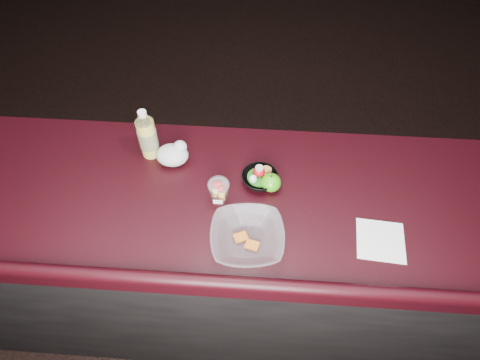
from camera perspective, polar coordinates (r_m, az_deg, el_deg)
name	(u,v)px	position (r m, az deg, el deg)	size (l,w,h in m)	color
room_shell	(197,57)	(0.79, -5.80, 15.97)	(8.00, 8.00, 8.00)	black
counter	(228,261)	(2.01, -1.61, -10.75)	(4.06, 0.71, 1.02)	black
lemonade_bottle	(148,137)	(1.68, -12.22, 5.65)	(0.07, 0.07, 0.22)	yellow
fruit_cup	(219,190)	(1.52, -2.84, -1.37)	(0.08, 0.08, 0.11)	white
green_apple	(271,183)	(1.57, 4.17, -0.34)	(0.07, 0.07, 0.08)	#2A870F
plastic_bag	(173,154)	(1.67, -8.88, 3.44)	(0.13, 0.10, 0.09)	silver
snack_bowl	(259,178)	(1.59, 2.61, 0.27)	(0.17, 0.17, 0.07)	black
takeout_bowl	(247,238)	(1.44, 0.98, -7.72)	(0.27, 0.27, 0.06)	silver
paper_napkin	(381,241)	(1.54, 18.23, -7.68)	(0.16, 0.16, 0.00)	white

